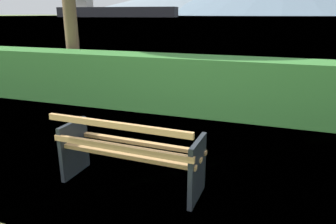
# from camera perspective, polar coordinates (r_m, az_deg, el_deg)

# --- Properties ---
(ground_plane) EXTENTS (1400.00, 1400.00, 0.00)m
(ground_plane) POSITION_cam_1_polar(r_m,az_deg,el_deg) (3.83, -6.36, -12.75)
(ground_plane) COLOR olive
(water_surface) EXTENTS (620.00, 620.00, 0.00)m
(water_surface) POSITION_cam_1_polar(r_m,az_deg,el_deg) (311.91, 19.70, 15.91)
(water_surface) COLOR #6B8EA3
(water_surface) RESTS_ON ground_plane
(park_bench) EXTENTS (1.66, 0.63, 0.87)m
(park_bench) POSITION_cam_1_polar(r_m,az_deg,el_deg) (3.59, -7.01, -7.30)
(park_bench) COLOR tan
(park_bench) RESTS_ON ground_plane
(hedge_row) EXTENTS (13.31, 0.83, 1.12)m
(hedge_row) POSITION_cam_1_polar(r_m,az_deg,el_deg) (6.33, 5.29, 4.85)
(hedge_row) COLOR #387A33
(hedge_row) RESTS_ON ground_plane
(cargo_ship_large) EXTENTS (80.67, 18.10, 19.35)m
(cargo_ship_large) POSITION_cam_1_polar(r_m,az_deg,el_deg) (220.24, -10.90, 17.83)
(cargo_ship_large) COLOR #232328
(cargo_ship_large) RESTS_ON water_surface
(fishing_boat_near) EXTENTS (7.79, 3.13, 1.23)m
(fishing_boat_near) POSITION_cam_1_polar(r_m,az_deg,el_deg) (266.70, -3.71, 16.86)
(fishing_boat_near) COLOR silver
(fishing_boat_near) RESTS_ON water_surface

